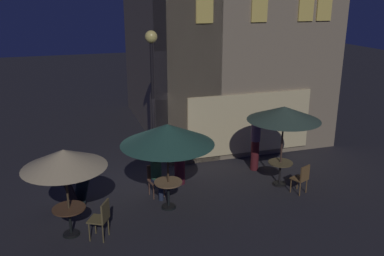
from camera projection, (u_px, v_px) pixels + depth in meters
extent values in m
plane|color=#262429|center=(140.00, 185.00, 12.54)|extent=(60.00, 60.00, 0.00)
cube|color=gray|center=(250.00, 47.00, 14.55)|extent=(6.44, 1.83, 7.43)
cube|color=gray|center=(164.00, 40.00, 16.79)|extent=(1.83, 8.24, 7.43)
cube|color=#F7D463|center=(205.00, 7.00, 12.68)|extent=(0.55, 0.06, 0.95)
cube|color=#F7D463|center=(260.00, 7.00, 13.22)|extent=(0.55, 0.06, 0.95)
cube|color=#F7D463|center=(306.00, 6.00, 13.71)|extent=(0.55, 0.06, 0.95)
cube|color=#F7D463|center=(324.00, 6.00, 13.91)|extent=(0.55, 0.06, 0.95)
cube|color=beige|center=(250.00, 123.00, 14.34)|extent=(4.51, 0.08, 2.10)
cylinder|color=black|center=(153.00, 111.00, 12.63)|extent=(0.10, 0.10, 4.21)
sphere|color=#F8DD71|center=(151.00, 37.00, 11.95)|extent=(0.36, 0.36, 0.36)
cube|color=black|center=(82.00, 186.00, 11.33)|extent=(0.52, 0.63, 0.97)
cube|color=black|center=(70.00, 191.00, 11.10)|extent=(0.52, 0.63, 0.97)
cylinder|color=black|center=(169.00, 207.00, 11.24)|extent=(0.40, 0.40, 0.03)
cylinder|color=black|center=(168.00, 195.00, 11.14)|extent=(0.06, 0.06, 0.73)
cylinder|color=olive|center=(168.00, 182.00, 11.02)|extent=(0.75, 0.75, 0.03)
cylinder|color=black|center=(279.00, 184.00, 12.59)|extent=(0.40, 0.40, 0.03)
cylinder|color=black|center=(280.00, 174.00, 12.49)|extent=(0.06, 0.06, 0.70)
cylinder|color=brown|center=(281.00, 163.00, 12.38)|extent=(0.72, 0.72, 0.03)
cylinder|color=black|center=(71.00, 234.00, 9.97)|extent=(0.40, 0.40, 0.03)
cylinder|color=black|center=(70.00, 222.00, 9.87)|extent=(0.06, 0.06, 0.69)
cylinder|color=#533521|center=(69.00, 208.00, 9.76)|extent=(0.77, 0.77, 0.03)
cylinder|color=black|center=(169.00, 206.00, 11.24)|extent=(0.36, 0.36, 0.06)
cylinder|color=#45311F|center=(168.00, 168.00, 10.90)|extent=(0.05, 0.05, 2.31)
cone|color=#274F41|center=(167.00, 134.00, 10.61)|extent=(2.43, 2.43, 0.54)
cylinder|color=black|center=(279.00, 184.00, 12.59)|extent=(0.36, 0.36, 0.06)
cylinder|color=#463027|center=(282.00, 148.00, 12.23)|extent=(0.05, 0.05, 2.39)
cone|color=#374C3E|center=(284.00, 113.00, 11.91)|extent=(2.12, 2.12, 0.41)
cylinder|color=black|center=(71.00, 234.00, 9.97)|extent=(0.36, 0.36, 0.06)
cylinder|color=#483824|center=(67.00, 195.00, 9.65)|extent=(0.05, 0.05, 2.12)
cone|color=tan|center=(64.00, 159.00, 9.38)|extent=(1.93, 1.93, 0.43)
cylinder|color=brown|center=(164.00, 190.00, 11.78)|extent=(0.03, 0.03, 0.43)
cylinder|color=brown|center=(154.00, 192.00, 11.64)|extent=(0.03, 0.03, 0.43)
cylinder|color=brown|center=(159.00, 185.00, 12.05)|extent=(0.03, 0.03, 0.43)
cylinder|color=brown|center=(149.00, 188.00, 11.90)|extent=(0.03, 0.03, 0.43)
cube|color=brown|center=(156.00, 181.00, 11.77)|extent=(0.47, 0.47, 0.04)
cube|color=brown|center=(154.00, 171.00, 11.85)|extent=(0.40, 0.11, 0.43)
cylinder|color=brown|center=(291.00, 186.00, 12.05)|extent=(0.03, 0.03, 0.42)
cylinder|color=brown|center=(297.00, 182.00, 12.25)|extent=(0.03, 0.03, 0.42)
cylinder|color=brown|center=(300.00, 189.00, 11.83)|extent=(0.03, 0.03, 0.42)
cylinder|color=brown|center=(306.00, 186.00, 12.02)|extent=(0.03, 0.03, 0.42)
cube|color=brown|center=(299.00, 179.00, 11.97)|extent=(0.51, 0.51, 0.04)
cube|color=brown|center=(305.00, 173.00, 11.77)|extent=(0.38, 0.19, 0.42)
cylinder|color=brown|center=(89.00, 232.00, 9.64)|extent=(0.03, 0.03, 0.48)
cylinder|color=brown|center=(95.00, 225.00, 9.96)|extent=(0.03, 0.03, 0.48)
cylinder|color=brown|center=(103.00, 234.00, 9.58)|extent=(0.03, 0.03, 0.48)
cylinder|color=brown|center=(109.00, 226.00, 9.89)|extent=(0.03, 0.03, 0.48)
cube|color=brown|center=(98.00, 219.00, 9.69)|extent=(0.57, 0.57, 0.03)
cube|color=brown|center=(105.00, 211.00, 9.58)|extent=(0.24, 0.39, 0.45)
cube|color=#232C42|center=(158.00, 182.00, 11.64)|extent=(0.36, 0.41, 0.14)
cylinder|color=#232C42|center=(161.00, 192.00, 11.58)|extent=(0.14, 0.14, 0.49)
cylinder|color=#285133|center=(156.00, 171.00, 11.67)|extent=(0.30, 0.30, 0.57)
sphere|color=#956848|center=(156.00, 158.00, 11.56)|extent=(0.20, 0.20, 0.20)
cylinder|color=#53181D|center=(255.00, 155.00, 13.54)|extent=(0.26, 0.26, 1.00)
cylinder|color=#563F5D|center=(256.00, 132.00, 13.29)|extent=(0.31, 0.31, 0.63)
sphere|color=tan|center=(257.00, 119.00, 13.17)|extent=(0.22, 0.22, 0.22)
cylinder|color=#4F1724|center=(180.00, 170.00, 12.56)|extent=(0.32, 0.32, 0.87)
cylinder|color=#501C25|center=(180.00, 146.00, 12.33)|extent=(0.37, 0.37, 0.65)
sphere|color=#90664A|center=(179.00, 133.00, 12.20)|extent=(0.21, 0.21, 0.21)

